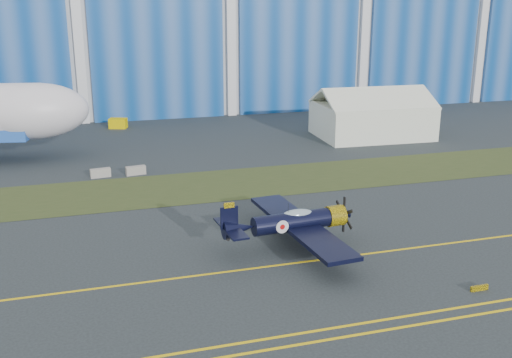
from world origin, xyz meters
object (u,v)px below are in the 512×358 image
object	(u,v)px
tent	(372,112)
shipping_container	(39,124)
warbird	(292,222)
tug	(118,123)

from	to	relation	value
tent	shipping_container	world-z (taller)	tent
tent	shipping_container	bearing A→B (deg)	162.76
warbird	tent	xyz separation A→B (m)	(22.51, 31.73, 1.28)
shipping_container	tug	size ratio (longest dim) A/B	2.26
tent	tug	bearing A→B (deg)	157.29
warbird	shipping_container	world-z (taller)	warbird
warbird	tent	size ratio (longest dim) A/B	0.98
warbird	tug	bearing A→B (deg)	96.37
warbird	shipping_container	distance (m)	50.65
tent	tug	distance (m)	34.80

